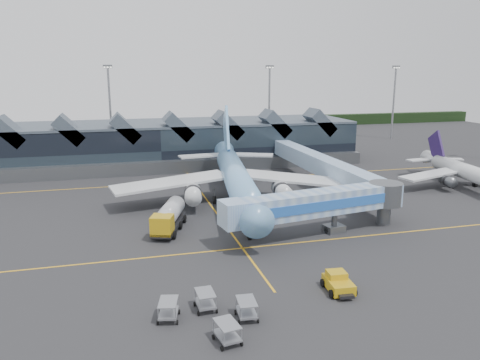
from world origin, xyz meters
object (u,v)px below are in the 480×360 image
object	(u,v)px
regional_jet	(464,171)
fuel_truck	(170,215)
main_airliner	(235,176)
jet_bridge	(328,203)
pushback_tug	(338,283)

from	to	relation	value
regional_jet	fuel_truck	size ratio (longest dim) A/B	2.62
main_airliner	regional_jet	bearing A→B (deg)	7.24
main_airliner	jet_bridge	distance (m)	19.25
regional_jet	pushback_tug	bearing A→B (deg)	-134.38
regional_jet	fuel_truck	world-z (taller)	regional_jet
jet_bridge	pushback_tug	distance (m)	17.13
pushback_tug	main_airliner	bearing A→B (deg)	97.96
fuel_truck	pushback_tug	size ratio (longest dim) A/B	2.51
main_airliner	pushback_tug	xyz separation A→B (m)	(1.78, -33.16, -3.56)
main_airliner	regional_jet	xyz separation A→B (m)	(43.03, -0.97, -1.34)
main_airliner	regional_jet	distance (m)	43.06
jet_bridge	fuel_truck	distance (m)	21.10
main_airliner	pushback_tug	distance (m)	33.40
regional_jet	jet_bridge	xyz separation A→B (m)	(-35.09, -16.56, 1.12)
main_airliner	regional_jet	world-z (taller)	main_airliner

